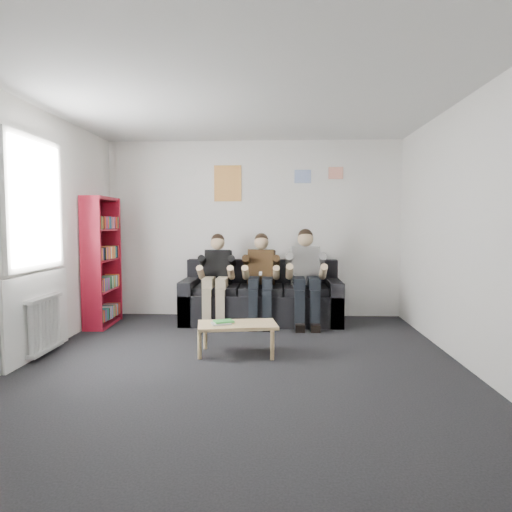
% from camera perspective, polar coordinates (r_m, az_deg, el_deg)
% --- Properties ---
extents(room_shell, '(5.00, 5.00, 5.00)m').
position_cam_1_polar(room_shell, '(4.57, -1.88, 3.01)').
color(room_shell, black).
rests_on(room_shell, ground).
extents(sofa, '(2.28, 0.93, 0.88)m').
position_cam_1_polar(sofa, '(6.72, 0.68, -5.48)').
color(sofa, black).
rests_on(sofa, ground).
extents(bookshelf, '(0.27, 0.81, 1.80)m').
position_cam_1_polar(bookshelf, '(6.75, -18.65, -0.66)').
color(bookshelf, maroon).
rests_on(bookshelf, ground).
extents(coffee_table, '(0.86, 0.47, 0.34)m').
position_cam_1_polar(coffee_table, '(5.06, -2.35, -8.87)').
color(coffee_table, '#DBC07E').
rests_on(coffee_table, ground).
extents(game_cases, '(0.23, 0.18, 0.03)m').
position_cam_1_polar(game_cases, '(5.04, -4.22, -8.27)').
color(game_cases, silver).
rests_on(game_cases, coffee_table).
extents(person_left, '(0.37, 0.80, 1.29)m').
position_cam_1_polar(person_left, '(6.53, -4.97, -2.82)').
color(person_left, black).
rests_on(person_left, sofa).
extents(person_middle, '(0.38, 0.81, 1.30)m').
position_cam_1_polar(person_middle, '(6.47, 0.62, -2.83)').
color(person_middle, '#443016').
rests_on(person_middle, sofa).
extents(person_right, '(0.41, 0.88, 1.36)m').
position_cam_1_polar(person_right, '(6.48, 6.26, -2.64)').
color(person_right, silver).
rests_on(person_right, sofa).
extents(radiator, '(0.10, 0.64, 0.60)m').
position_cam_1_polar(radiator, '(5.49, -24.89, -7.71)').
color(radiator, silver).
rests_on(radiator, ground).
extents(window, '(0.05, 1.30, 2.36)m').
position_cam_1_polar(window, '(5.43, -25.80, -0.62)').
color(window, white).
rests_on(window, room_shell).
extents(poster_large, '(0.42, 0.01, 0.55)m').
position_cam_1_polar(poster_large, '(7.11, -3.55, 9.05)').
color(poster_large, '#EEDC54').
rests_on(poster_large, room_shell).
extents(poster_blue, '(0.25, 0.01, 0.20)m').
position_cam_1_polar(poster_blue, '(7.09, 5.86, 9.86)').
color(poster_blue, '#4177DD').
rests_on(poster_blue, room_shell).
extents(poster_pink, '(0.22, 0.01, 0.18)m').
position_cam_1_polar(poster_pink, '(7.14, 9.94, 10.18)').
color(poster_pink, '#DA44AE').
rests_on(poster_pink, room_shell).
extents(poster_sign, '(0.20, 0.01, 0.14)m').
position_cam_1_polar(poster_sign, '(7.22, -8.38, 10.53)').
color(poster_sign, white).
rests_on(poster_sign, room_shell).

